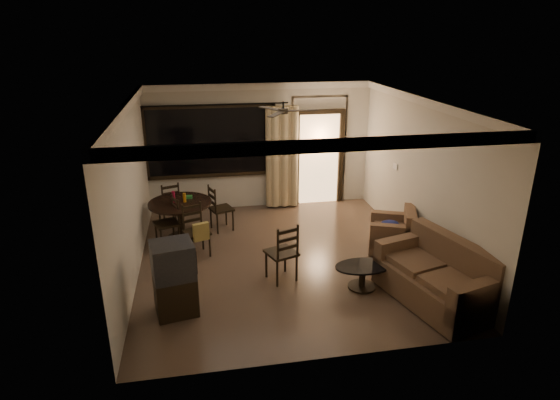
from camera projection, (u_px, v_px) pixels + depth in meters
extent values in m
plane|color=#7F6651|center=(283.00, 259.00, 8.41)|extent=(5.50, 5.50, 0.00)
plane|color=beige|center=(260.00, 147.00, 10.47)|extent=(5.00, 0.00, 5.00)
plane|color=beige|center=(327.00, 259.00, 5.39)|extent=(5.00, 0.00, 5.00)
plane|color=beige|center=(130.00, 194.00, 7.51)|extent=(0.00, 5.50, 5.50)
plane|color=beige|center=(420.00, 177.00, 8.34)|extent=(0.00, 5.50, 5.50)
plane|color=white|center=(283.00, 102.00, 7.44)|extent=(5.50, 5.50, 0.00)
cube|color=black|center=(211.00, 141.00, 10.19)|extent=(2.70, 0.04, 1.45)
cylinder|color=black|center=(214.00, 105.00, 9.85)|extent=(3.20, 0.03, 0.03)
cube|color=#FFC684|center=(319.00, 160.00, 10.77)|extent=(0.91, 0.03, 2.08)
cube|color=white|center=(395.00, 166.00, 9.35)|extent=(0.02, 0.18, 0.12)
cylinder|color=black|center=(283.00, 105.00, 7.46)|extent=(0.03, 0.03, 0.12)
cylinder|color=black|center=(283.00, 111.00, 7.49)|extent=(0.16, 0.16, 0.08)
cylinder|color=black|center=(180.00, 203.00, 8.99)|extent=(1.21, 1.21, 0.04)
cylinder|color=black|center=(181.00, 220.00, 9.11)|extent=(0.12, 0.12, 0.71)
cylinder|color=black|center=(183.00, 237.00, 9.24)|extent=(0.61, 0.61, 0.03)
cylinder|color=maroon|center=(174.00, 197.00, 8.94)|extent=(0.06, 0.06, 0.22)
cylinder|color=#B56F13|center=(185.00, 198.00, 8.95)|extent=(0.06, 0.06, 0.18)
cube|color=#257B31|center=(189.00, 197.00, 9.18)|extent=(0.14, 0.10, 0.05)
cube|color=black|center=(167.00, 223.00, 8.78)|extent=(0.54, 0.54, 0.04)
cube|color=black|center=(221.00, 209.00, 9.49)|extent=(0.54, 0.54, 0.04)
cube|color=black|center=(197.00, 232.00, 8.40)|extent=(0.54, 0.54, 0.04)
cube|color=tan|center=(201.00, 232.00, 8.18)|extent=(0.29, 0.17, 0.32)
cube|color=black|center=(169.00, 204.00, 9.74)|extent=(0.54, 0.54, 0.04)
cube|color=black|center=(176.00, 294.00, 6.74)|extent=(0.66, 0.62, 0.58)
cube|color=black|center=(173.00, 260.00, 6.55)|extent=(0.66, 0.62, 0.52)
cube|color=black|center=(193.00, 257.00, 6.65)|extent=(0.10, 0.41, 0.35)
cube|color=#452A20|center=(433.00, 288.00, 7.01)|extent=(1.38, 1.97, 0.45)
cube|color=#452A20|center=(455.00, 261.00, 7.02)|extent=(0.68, 1.78, 0.72)
cube|color=#452A20|center=(477.00, 301.00, 6.26)|extent=(0.97, 0.44, 0.56)
cube|color=#452A20|center=(401.00, 253.00, 7.60)|extent=(0.97, 0.44, 0.56)
cube|color=#452A20|center=(433.00, 273.00, 6.90)|extent=(1.05, 1.68, 0.13)
cube|color=#452A20|center=(391.00, 240.00, 8.69)|extent=(1.03, 1.03, 0.37)
cube|color=#452A20|center=(409.00, 226.00, 8.53)|extent=(0.47, 0.80, 0.60)
cube|color=#452A20|center=(392.00, 237.00, 8.34)|extent=(0.80, 0.45, 0.46)
cube|color=#452A20|center=(392.00, 224.00, 8.91)|extent=(0.80, 0.45, 0.46)
cube|color=#452A20|center=(389.00, 229.00, 8.62)|extent=(0.74, 0.77, 0.11)
ellipsoid|color=navy|center=(390.00, 224.00, 8.59)|extent=(0.33, 0.28, 0.10)
ellipsoid|color=black|center=(363.00, 266.00, 7.36)|extent=(0.90, 0.54, 0.03)
cylinder|color=black|center=(362.00, 277.00, 7.42)|extent=(0.10, 0.10, 0.36)
cylinder|color=black|center=(362.00, 286.00, 7.48)|extent=(0.44, 0.44, 0.03)
cube|color=black|center=(281.00, 253.00, 7.57)|extent=(0.57, 0.57, 0.04)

